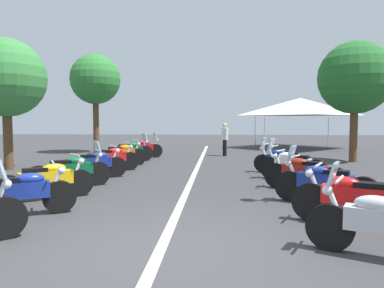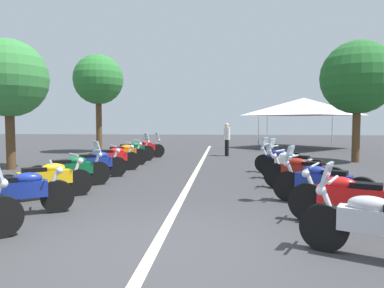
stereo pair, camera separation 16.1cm
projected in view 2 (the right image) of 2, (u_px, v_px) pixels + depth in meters
The scene contains 21 objects.
ground_plane at pixel (154, 248), 4.92m from camera, with size 80.00×80.00×0.00m, color #38383A.
lane_centre_stripe at pixel (194, 176), 11.42m from camera, with size 26.76×0.16×0.01m, color beige.
motorcycle_left_row_1 at pixel (18, 192), 6.58m from camera, with size 1.12×1.82×0.99m.
motorcycle_left_row_2 at pixel (46, 179), 7.97m from camera, with size 1.48×1.71×0.99m.
motorcycle_left_row_3 at pixel (71, 170), 9.39m from camera, with size 1.48×1.78×1.21m.
motorcycle_left_row_4 at pixel (95, 164), 10.89m from camera, with size 1.21×1.79×1.00m.
motorcycle_left_row_5 at pixel (112, 158), 12.44m from camera, with size 1.20×1.79×1.01m.
motorcycle_left_row_6 at pixel (123, 154), 13.89m from camera, with size 1.23×1.80×1.01m.
motorcycle_left_row_7 at pixel (132, 151), 15.31m from camera, with size 1.36×1.78×1.23m.
motorcycle_left_row_8 at pixel (144, 148), 16.83m from camera, with size 1.14×1.92×1.21m.
motorcycle_right_row_0 at pixel (382, 224), 4.46m from camera, with size 1.08×1.94×1.21m.
motorcycle_right_row_1 at pixel (350, 199), 5.90m from camera, with size 1.03×1.92×1.02m.
motorcycle_right_row_2 at pixel (322, 183), 7.41m from camera, with size 1.15×1.94×1.22m.
motorcycle_right_row_3 at pixel (303, 173), 8.96m from camera, with size 1.13×1.90×1.01m.
motorcycle_right_row_4 at pixel (292, 164), 10.49m from camera, with size 1.12×1.85×1.22m.
motorcycle_right_row_5 at pixel (283, 160), 11.81m from camera, with size 1.07×1.88×1.20m.
bystander_1 at pixel (227, 137), 17.76m from camera, with size 0.51×0.32×1.64m.
roadside_tree_0 at pixel (358, 78), 14.94m from camera, with size 3.06×3.06×5.10m.
roadside_tree_1 at pixel (98, 80), 19.62m from camera, with size 2.73×2.73×5.39m.
roadside_tree_2 at pixel (8, 79), 12.74m from camera, with size 2.77×2.77×4.67m.
event_tent at pixel (303, 107), 22.59m from camera, with size 5.66×5.66×3.20m.
Camera 2 is at (-4.75, -0.95, 1.76)m, focal length 33.41 mm.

